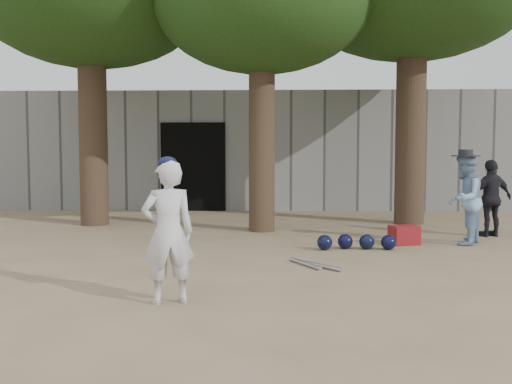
{
  "coord_description": "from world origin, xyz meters",
  "views": [
    {
      "loc": [
        0.85,
        -6.35,
        1.46
      ],
      "look_at": [
        0.6,
        1.0,
        0.95
      ],
      "focal_mm": 40.0,
      "sensor_mm": 36.0,
      "label": 1
    }
  ],
  "objects_px": {
    "spectator_blue": "(464,199)",
    "red_bag": "(404,235)",
    "boy_player": "(168,232)",
    "spectator_dark": "(491,198)"
  },
  "relations": [
    {
      "from": "spectator_blue",
      "to": "red_bag",
      "type": "relative_size",
      "value": 3.42
    },
    {
      "from": "boy_player",
      "to": "red_bag",
      "type": "distance_m",
      "value": 4.79
    },
    {
      "from": "boy_player",
      "to": "spectator_dark",
      "type": "height_order",
      "value": "boy_player"
    },
    {
      "from": "boy_player",
      "to": "spectator_dark",
      "type": "xyz_separation_m",
      "value": [
        4.78,
        4.56,
        -0.02
      ]
    },
    {
      "from": "spectator_blue",
      "to": "spectator_dark",
      "type": "relative_size",
      "value": 1.07
    },
    {
      "from": "spectator_dark",
      "to": "boy_player",
      "type": "bearing_deg",
      "value": 24.78
    },
    {
      "from": "spectator_dark",
      "to": "red_bag",
      "type": "height_order",
      "value": "spectator_dark"
    },
    {
      "from": "boy_player",
      "to": "spectator_dark",
      "type": "relative_size",
      "value": 1.04
    },
    {
      "from": "red_bag",
      "to": "spectator_blue",
      "type": "bearing_deg",
      "value": 2.98
    },
    {
      "from": "boy_player",
      "to": "red_bag",
      "type": "relative_size",
      "value": 3.3
    }
  ]
}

